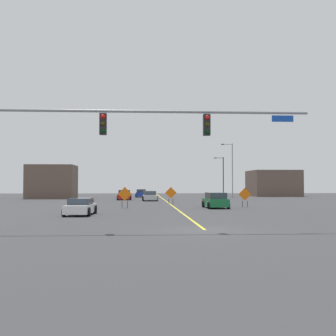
{
  "coord_description": "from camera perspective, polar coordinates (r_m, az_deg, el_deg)",
  "views": [
    {
      "loc": [
        -3.03,
        -20.48,
        2.25
      ],
      "look_at": [
        -0.2,
        27.63,
        4.14
      ],
      "focal_mm": 44.63,
      "sensor_mm": 36.0,
      "label": 1
    }
  ],
  "objects": [
    {
      "name": "street_lamp_far_left",
      "position": [
        75.58,
        7.46,
        -0.93
      ],
      "size": [
        1.76,
        0.24,
        7.15
      ],
      "color": "black",
      "rests_on": "ground"
    },
    {
      "name": "traffic_signal_assembly",
      "position": [
        20.69,
        -7.77,
        4.92
      ],
      "size": [
        15.44,
        0.44,
        6.22
      ],
      "color": "gray",
      "rests_on": "ground"
    },
    {
      "name": "car_silver_passing",
      "position": [
        57.41,
        -2.51,
        -3.87
      ],
      "size": [
        2.14,
        4.04,
        1.34
      ],
      "color": "#B7BABF",
      "rests_on": "ground"
    },
    {
      "name": "construction_sign_median_near",
      "position": [
        49.22,
        0.39,
        -3.47
      ],
      "size": [
        1.36,
        0.14,
        1.95
      ],
      "color": "orange",
      "rests_on": "ground"
    },
    {
      "name": "car_white_distant",
      "position": [
        31.51,
        -11.87,
        -5.21
      ],
      "size": [
        2.07,
        4.32,
        1.23
      ],
      "color": "white",
      "rests_on": "ground"
    },
    {
      "name": "roadside_building_west",
      "position": [
        70.04,
        -15.56,
        -1.82
      ],
      "size": [
        7.39,
        6.18,
        5.36
      ],
      "color": "brown",
      "rests_on": "ground"
    },
    {
      "name": "car_red_near",
      "position": [
        61.53,
        -5.98,
        -3.7
      ],
      "size": [
        2.08,
        3.96,
        1.43
      ],
      "color": "red",
      "rests_on": "ground"
    },
    {
      "name": "street_lamp_mid_right",
      "position": [
        68.68,
        8.69,
        -0.03
      ],
      "size": [
        1.87,
        0.24,
        8.93
      ],
      "color": "gray",
      "rests_on": "ground"
    },
    {
      "name": "construction_sign_left_lane",
      "position": [
        42.36,
        10.45,
        -3.65
      ],
      "size": [
        1.29,
        0.06,
        1.91
      ],
      "color": "orange",
      "rests_on": "ground"
    },
    {
      "name": "car_blue_mid",
      "position": [
        73.83,
        -3.66,
        -3.5
      ],
      "size": [
        2.08,
        4.14,
        1.38
      ],
      "color": "#1E389E",
      "rests_on": "ground"
    },
    {
      "name": "car_green_far",
      "position": [
        39.94,
        6.51,
        -4.45
      ],
      "size": [
        2.17,
        4.09,
        1.48
      ],
      "color": "#196B38",
      "rests_on": "ground"
    },
    {
      "name": "construction_sign_right_lane",
      "position": [
        40.03,
        -5.92,
        -3.66
      ],
      "size": [
        1.33,
        0.08,
        2.0
      ],
      "color": "orange",
      "rests_on": "ground"
    },
    {
      "name": "roadside_building_east",
      "position": [
        82.89,
        14.15,
        -2.04
      ],
      "size": [
        8.76,
        8.67,
        4.92
      ],
      "color": "brown",
      "rests_on": "ground"
    },
    {
      "name": "ground",
      "position": [
        20.82,
        5.08,
        -8.44
      ],
      "size": [
        170.23,
        170.23,
        0.0
      ],
      "primitive_type": "plane",
      "color": "#38383A"
    },
    {
      "name": "road_centre_stripe",
      "position": [
        67.87,
        -0.8,
        -4.15
      ],
      "size": [
        0.16,
        94.57,
        0.01
      ],
      "color": "yellow",
      "rests_on": "ground"
    }
  ]
}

